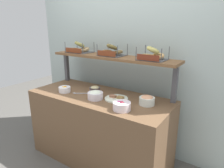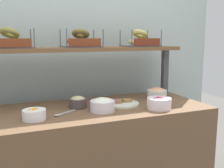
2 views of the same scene
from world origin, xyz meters
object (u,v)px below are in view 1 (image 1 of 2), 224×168
(bowl_beet_salad, at_px, (122,106))
(bowl_hummus, at_px, (95,89))
(bagel_basket_everything, at_px, (79,49))
(bowl_fruit_salad, at_px, (65,89))
(bagel_basket_plain, at_px, (152,55))
(bowl_cream_cheese, at_px, (95,95))
(bagel_basket_cinnamon_raisin, at_px, (112,52))
(serving_spoon_near_plate, at_px, (78,93))
(bowl_lox_spread, at_px, (147,100))
(serving_plate_white, at_px, (116,98))

(bowl_beet_salad, distance_m, bowl_hummus, 0.59)
(bagel_basket_everything, bearing_deg, bowl_hummus, -27.64)
(bowl_fruit_salad, relative_size, bagel_basket_plain, 0.51)
(bowl_cream_cheese, bearing_deg, bowl_hummus, 130.12)
(bagel_basket_cinnamon_raisin, distance_m, bagel_basket_plain, 0.52)
(bowl_cream_cheese, distance_m, bagel_basket_cinnamon_raisin, 0.58)
(bowl_beet_salad, bearing_deg, bowl_hummus, 154.74)
(serving_spoon_near_plate, bearing_deg, bowl_lox_spread, 10.31)
(bowl_beet_salad, height_order, bowl_hummus, bowl_beet_salad)
(bowl_lox_spread, bearing_deg, serving_plate_white, -171.87)
(serving_plate_white, bearing_deg, bowl_fruit_salad, -168.15)
(bowl_cream_cheese, xyz_separation_m, serving_plate_white, (0.20, 0.12, -0.04))
(serving_plate_white, xyz_separation_m, bagel_basket_plain, (0.29, 0.26, 0.47))
(bowl_hummus, xyz_separation_m, serving_plate_white, (0.33, -0.04, -0.03))
(bowl_lox_spread, bearing_deg, bowl_fruit_salad, -169.40)
(serving_plate_white, bearing_deg, bowl_beet_salad, -47.02)
(bowl_beet_salad, xyz_separation_m, bowl_hummus, (-0.53, 0.25, 0.00))
(bowl_cream_cheese, distance_m, serving_plate_white, 0.24)
(bowl_cream_cheese, relative_size, serving_spoon_near_plate, 1.06)
(bowl_fruit_salad, bearing_deg, serving_spoon_near_plate, 11.91)
(bagel_basket_everything, bearing_deg, bowl_lox_spread, -11.04)
(bowl_fruit_salad, distance_m, bagel_basket_cinnamon_raisin, 0.74)
(bowl_beet_salad, relative_size, bagel_basket_plain, 0.61)
(bowl_fruit_salad, distance_m, bowl_beet_salad, 0.86)
(bowl_lox_spread, xyz_separation_m, bowl_cream_cheese, (-0.54, -0.17, -0.00))
(bowl_fruit_salad, bearing_deg, bagel_basket_cinnamon_raisin, 43.55)
(bowl_cream_cheese, bearing_deg, serving_plate_white, 30.48)
(bowl_lox_spread, bearing_deg, bagel_basket_everything, 168.96)
(bowl_beet_salad, relative_size, bagel_basket_everything, 0.54)
(bowl_lox_spread, relative_size, serving_spoon_near_plate, 1.00)
(bowl_cream_cheese, height_order, bagel_basket_everything, bagel_basket_everything)
(bowl_fruit_salad, distance_m, bagel_basket_plain, 1.12)
(bowl_lox_spread, distance_m, bagel_basket_everything, 1.20)
(bowl_fruit_salad, relative_size, bowl_beet_salad, 0.83)
(bagel_basket_everything, distance_m, bagel_basket_plain, 1.05)
(bowl_cream_cheese, distance_m, bowl_hummus, 0.21)
(bowl_hummus, relative_size, serving_plate_white, 0.51)
(bowl_beet_salad, height_order, bagel_basket_everything, bagel_basket_everything)
(serving_spoon_near_plate, bearing_deg, bowl_cream_cheese, -3.58)
(bowl_beet_salad, height_order, serving_plate_white, bowl_beet_salad)
(bagel_basket_cinnamon_raisin, bearing_deg, bowl_hummus, -113.35)
(serving_plate_white, distance_m, bagel_basket_plain, 0.61)
(bowl_lox_spread, height_order, serving_spoon_near_plate, bowl_lox_spread)
(bowl_cream_cheese, height_order, serving_plate_white, bowl_cream_cheese)
(serving_plate_white, bearing_deg, bagel_basket_plain, 41.72)
(bowl_cream_cheese, xyz_separation_m, bowl_hummus, (-0.13, 0.16, -0.00))
(bowl_beet_salad, xyz_separation_m, bowl_cream_cheese, (-0.40, 0.09, 0.00))
(bowl_fruit_salad, distance_m, serving_spoon_near_plate, 0.19)
(bagel_basket_everything, height_order, bagel_basket_cinnamon_raisin, bagel_basket_everything)
(bowl_hummus, distance_m, bagel_basket_everything, 0.65)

